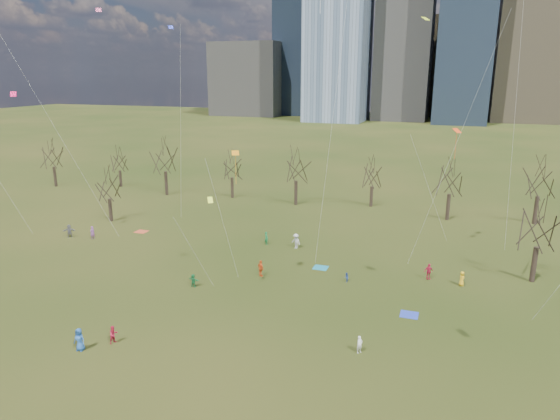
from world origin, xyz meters
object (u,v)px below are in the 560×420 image
(person_4, at_px, (261,268))
(blanket_teal, at_px, (321,268))
(person_1, at_px, (360,344))
(blanket_crimson, at_px, (141,232))
(person_2, at_px, (114,335))
(person_0, at_px, (79,340))
(blanket_navy, at_px, (409,315))

(person_4, bearing_deg, blanket_teal, -105.36)
(person_1, relative_size, person_4, 0.78)
(blanket_crimson, relative_size, person_2, 1.06)
(person_4, bearing_deg, person_2, 105.11)
(blanket_teal, height_order, blanket_crimson, same)
(blanket_teal, height_order, person_1, person_1)
(blanket_teal, distance_m, person_0, 26.74)
(person_0, height_order, person_2, person_0)
(blanket_crimson, xyz_separation_m, person_1, (34.16, -20.76, 0.70))
(blanket_teal, bearing_deg, person_0, -120.45)
(person_1, bearing_deg, person_4, 86.02)
(blanket_crimson, height_order, person_2, person_2)
(person_0, bearing_deg, person_1, 14.87)
(blanket_navy, bearing_deg, person_1, -111.79)
(person_2, bearing_deg, blanket_navy, -39.60)
(blanket_navy, relative_size, person_0, 0.85)
(person_0, distance_m, person_2, 2.58)
(blanket_teal, height_order, person_4, person_4)
(blanket_teal, xyz_separation_m, person_2, (-11.71, -21.24, 0.74))
(blanket_crimson, relative_size, person_1, 1.12)
(person_1, distance_m, person_4, 17.34)
(person_2, bearing_deg, blanket_crimson, 50.42)
(blanket_teal, xyz_separation_m, blanket_crimson, (-26.79, 4.65, 0.00))
(blanket_crimson, distance_m, person_0, 30.71)
(blanket_teal, xyz_separation_m, blanket_navy, (10.48, -8.32, 0.00))
(blanket_teal, relative_size, person_0, 0.85)
(blanket_crimson, height_order, person_0, person_0)
(person_1, bearing_deg, blanket_teal, 62.76)
(blanket_teal, relative_size, person_2, 1.06)
(blanket_teal, xyz_separation_m, person_0, (-13.54, -23.04, 0.93))
(blanket_teal, height_order, person_0, person_0)
(blanket_navy, relative_size, person_1, 1.12)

